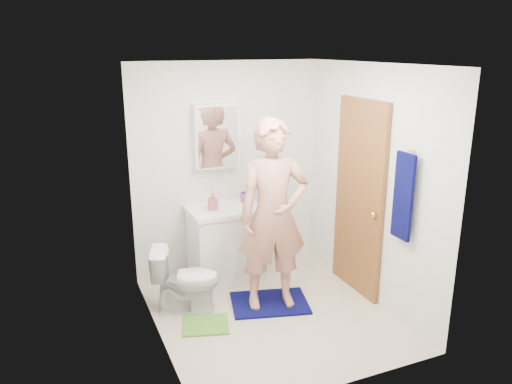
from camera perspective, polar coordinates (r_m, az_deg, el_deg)
floor at (r=5.10m, az=1.76°, el=-13.79°), size 2.20×2.40×0.02m
ceiling at (r=4.41m, az=2.04°, el=14.54°), size 2.20×2.40×0.02m
wall_back at (r=5.69m, az=-3.26°, el=2.63°), size 2.20×0.02×2.40m
wall_front at (r=3.61m, az=10.05°, el=-5.88°), size 2.20×0.02×2.40m
wall_left at (r=4.28m, az=-11.72°, el=-2.38°), size 0.02×2.40×2.40m
wall_right at (r=5.16m, az=13.14°, el=0.77°), size 0.02×2.40×2.40m
vanity_cabinet at (r=5.62m, az=-3.54°, el=-6.12°), size 0.75×0.55×0.80m
countertop at (r=5.48m, az=-3.62°, el=-2.01°), size 0.79×0.59×0.05m
sink_basin at (r=5.47m, az=-3.62°, el=-1.86°), size 0.40×0.40×0.03m
faucet at (r=5.61m, az=-4.25°, el=-0.65°), size 0.03×0.03×0.12m
medicine_cabinet at (r=5.49m, az=-4.56°, el=6.38°), size 0.50×0.12×0.70m
mirror_panel at (r=5.43m, az=-4.35°, el=6.27°), size 0.46×0.01×0.66m
door at (r=5.30m, az=11.68°, el=-0.70°), size 0.05×0.80×2.05m
door_knob at (r=5.05m, az=13.30°, el=-2.54°), size 0.07×0.07×0.07m
towel at (r=4.67m, az=16.47°, el=-0.50°), size 0.03×0.24×0.80m
towel_hook at (r=4.59m, az=17.28°, el=4.58°), size 0.06×0.02×0.02m
toilet at (r=5.06m, az=-8.02°, el=-9.82°), size 0.73×0.56×0.66m
bath_mat at (r=5.25m, az=1.57°, el=-12.55°), size 0.89×0.73×0.02m
green_rug at (r=4.91m, az=-5.75°, el=-14.86°), size 0.52×0.47×0.02m
soap_dispenser at (r=5.36m, az=-4.96°, el=-1.09°), size 0.10×0.10×0.19m
toothbrush_cup at (r=5.64m, az=-1.18°, el=-0.59°), size 0.17×0.17×0.11m
man at (r=4.84m, az=1.98°, el=-2.70°), size 0.76×0.57×1.90m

